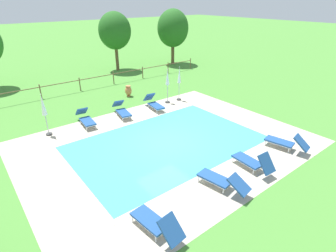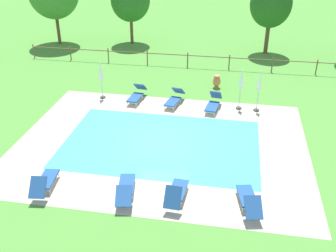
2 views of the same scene
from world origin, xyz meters
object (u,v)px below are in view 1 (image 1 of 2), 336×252
Objects in this scene: sun_lounger_north_end at (221,180)px; tree_far_west at (115,31)px; sun_lounger_south_mid at (285,142)px; sun_lounger_south_near_corner at (122,110)px; sun_lounger_north_far at (253,161)px; patio_umbrella_closed_row_mid_west at (44,108)px; sun_lounger_north_mid at (156,223)px; patio_umbrella_closed_row_centre at (179,79)px; patio_umbrella_closed_row_west at (167,80)px; sun_lounger_south_far at (154,103)px; sun_lounger_north_near_steps at (86,118)px; terracotta_urn_near_fence at (128,91)px; tree_far_east at (173,28)px.

tree_far_west is (5.96, 18.87, 3.35)m from sun_lounger_north_end.
sun_lounger_south_near_corner is at bearing 116.16° from sun_lounger_south_mid.
patio_umbrella_closed_row_mid_west is (-5.73, 8.58, 1.10)m from sun_lounger_north_far.
sun_lounger_south_mid reaches higher than sun_lounger_north_end.
sun_lounger_north_mid is 0.36× the size of tree_far_west.
patio_umbrella_closed_row_centre reaches higher than patio_umbrella_closed_row_mid_west.
patio_umbrella_closed_row_mid_west is at bearing 179.27° from patio_umbrella_closed_row_west.
sun_lounger_north_far is at bearing 2.45° from sun_lounger_north_mid.
sun_lounger_north_far is 2.65m from sun_lounger_south_mid.
sun_lounger_south_near_corner is at bearing 172.86° from sun_lounger_south_far.
sun_lounger_north_end is at bearing -108.50° from sun_lounger_south_far.
patio_umbrella_closed_row_west reaches higher than sun_lounger_north_end.
sun_lounger_south_near_corner is 4.44m from patio_umbrella_closed_row_mid_west.
patio_umbrella_closed_row_west reaches higher than sun_lounger_south_near_corner.
sun_lounger_south_mid is at bearing -76.84° from sun_lounger_south_far.
sun_lounger_north_mid is 3.20m from sun_lounger_north_end.
sun_lounger_north_near_steps is 1.02× the size of sun_lounger_south_far.
terracotta_urn_near_fence is (-0.03, 3.17, 0.04)m from sun_lounger_south_far.
sun_lounger_north_near_steps is 0.37× the size of tree_far_west.
sun_lounger_north_mid is at bearing -99.57° from sun_lounger_north_near_steps.
terracotta_urn_near_fence is at bearing 86.23° from sun_lounger_north_far.
sun_lounger_north_far is at bearing -119.82° from tree_far_east.
patio_umbrella_closed_row_mid_west is (-0.59, 8.80, 1.11)m from sun_lounger_north_mid.
tree_far_east reaches higher than sun_lounger_north_end.
patio_umbrella_closed_row_mid_west reaches higher than sun_lounger_north_end.
sun_lounger_south_far is at bearing -5.75° from sun_lounger_north_near_steps.
sun_lounger_south_far is 0.85× the size of patio_umbrella_closed_row_west.
patio_umbrella_closed_row_centre is 11.79m from tree_far_east.
patio_umbrella_closed_row_centre is 2.95× the size of terracotta_urn_near_fence.
tree_far_east reaches higher than sun_lounger_north_far.
sun_lounger_north_far is 11.31m from terracotta_urn_near_fence.
sun_lounger_north_far reaches higher than sun_lounger_south_near_corner.
sun_lounger_north_end is 0.93× the size of patio_umbrella_closed_row_mid_west.
patio_umbrella_closed_row_west is at bearing -100.07° from tree_far_west.
patio_umbrella_closed_row_mid_west is (-4.29, 0.19, 1.12)m from sun_lounger_south_near_corner.
patio_umbrella_closed_row_centre is (8.85, -0.19, 0.05)m from patio_umbrella_closed_row_mid_west.
patio_umbrella_closed_row_centre is 0.42× the size of tree_far_east.
tree_far_east is at bearing 52.94° from patio_umbrella_closed_row_centre.
sun_lounger_north_mid is 1.00× the size of sun_lounger_south_far.
sun_lounger_south_mid is 0.87× the size of patio_umbrella_closed_row_centre.
patio_umbrella_closed_row_west is 1.03× the size of patio_umbrella_closed_row_mid_west.
sun_lounger_south_near_corner is (2.23, -0.17, -0.00)m from sun_lounger_north_near_steps.
patio_umbrella_closed_row_mid_west reaches higher than sun_lounger_north_mid.
sun_lounger_south_near_corner is 15.17m from tree_far_east.
tree_far_west is (4.01, 18.85, 3.32)m from sun_lounger_north_far.
sun_lounger_south_mid is 0.90× the size of patio_umbrella_closed_row_mid_west.
sun_lounger_north_mid is 0.96× the size of sun_lounger_south_near_corner.
patio_umbrella_closed_row_mid_west is at bearing 134.53° from sun_lounger_south_mid.
sun_lounger_north_far is at bearing -93.77° from terracotta_urn_near_fence.
patio_umbrella_closed_row_centre is at bearing -5.21° from patio_umbrella_closed_row_west.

